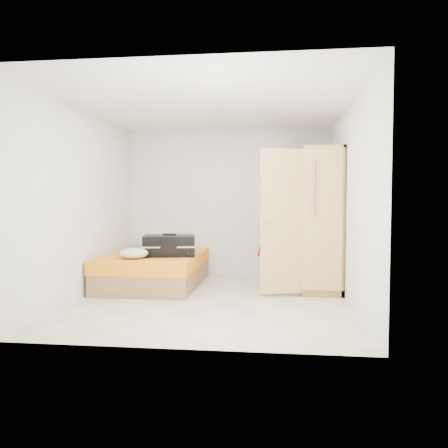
# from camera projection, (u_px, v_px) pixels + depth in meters

# --- Properties ---
(room) EXTENTS (4.00, 4.02, 2.60)m
(room) POSITION_uv_depth(u_px,v_px,m) (212.00, 204.00, 5.84)
(room) COLOR beige
(room) RESTS_ON ground
(bed) EXTENTS (1.42, 2.02, 0.50)m
(bed) POSITION_uv_depth(u_px,v_px,m) (155.00, 269.00, 6.91)
(bed) COLOR olive
(bed) RESTS_ON ground
(wardrobe) EXTENTS (1.16, 1.31, 2.10)m
(wardrobe) POSITION_uv_depth(u_px,v_px,m) (316.00, 223.00, 6.53)
(wardrobe) COLOR #DAB26A
(wardrobe) RESTS_ON ground
(person) EXTENTS (0.62, 0.77, 1.85)m
(person) POSITION_uv_depth(u_px,v_px,m) (273.00, 228.00, 6.63)
(person) COLOR red
(person) RESTS_ON ground
(suitcase) EXTENTS (0.89, 0.72, 0.34)m
(suitcase) POSITION_uv_depth(u_px,v_px,m) (170.00, 246.00, 6.68)
(suitcase) COLOR black
(suitcase) RESTS_ON bed
(round_cushion) EXTENTS (0.41, 0.41, 0.16)m
(round_cushion) POSITION_uv_depth(u_px,v_px,m) (134.00, 253.00, 6.31)
(round_cushion) COLOR beige
(round_cushion) RESTS_ON bed
(pillow) EXTENTS (0.61, 0.36, 0.10)m
(pillow) POSITION_uv_depth(u_px,v_px,m) (159.00, 245.00, 7.76)
(pillow) COLOR beige
(pillow) RESTS_ON bed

